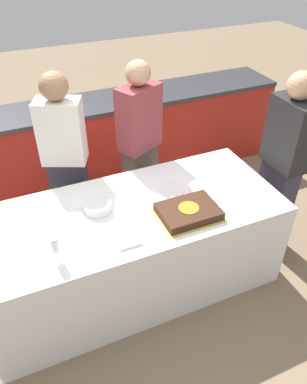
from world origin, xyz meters
TOP-DOWN VIEW (x-y plane):
  - ground_plane at (0.00, 0.00)m, footprint 14.00×14.00m
  - back_counter at (0.00, 1.53)m, footprint 4.40×0.58m
  - dining_table at (0.00, 0.00)m, footprint 2.16×0.92m
  - cake at (0.33, -0.22)m, footprint 0.44×0.33m
  - plate_stack at (-0.22, 0.08)m, footprint 0.19×0.19m
  - wine_glass at (-0.58, -0.27)m, footprint 0.07×0.07m
  - side_plate_near_cake at (0.36, 0.10)m, footprint 0.21×0.21m
  - utensil_pile at (-0.14, -0.31)m, footprint 0.15×0.10m
  - person_cutting_cake at (0.33, 0.68)m, footprint 0.41×0.34m
  - person_seated_right at (1.30, 0.00)m, footprint 0.21×0.37m
  - person_standing_back at (-0.30, 0.68)m, footprint 0.39×0.32m

SIDE VIEW (x-z plane):
  - ground_plane at x=0.00m, z-range 0.00..0.00m
  - dining_table at x=0.00m, z-range 0.00..0.76m
  - back_counter at x=0.00m, z-range 0.00..0.92m
  - side_plate_near_cake at x=0.36m, z-range 0.76..0.76m
  - utensil_pile at x=-0.14m, z-range 0.76..0.78m
  - cake at x=0.33m, z-range 0.76..0.83m
  - plate_stack at x=-0.22m, z-range 0.76..0.83m
  - person_cutting_cake at x=0.33m, z-range 0.03..1.59m
  - person_seated_right at x=1.30m, z-range 0.03..1.59m
  - person_standing_back at x=-0.30m, z-range 0.04..1.60m
  - wine_glass at x=-0.58m, z-range 0.79..0.97m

